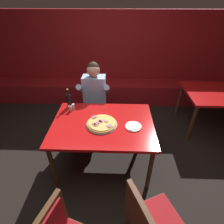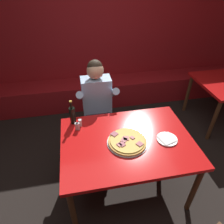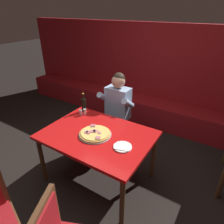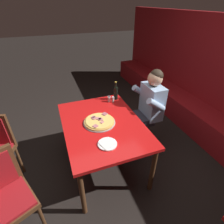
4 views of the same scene
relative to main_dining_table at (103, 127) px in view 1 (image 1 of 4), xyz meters
name	(u,v)px [view 1 (image 1 of 4)]	position (x,y,z in m)	size (l,w,h in m)	color
ground_plane	(104,160)	(0.00, 0.00, -0.67)	(24.00, 24.00, 0.00)	black
booth_wall_panel	(110,57)	(0.00, 2.18, 0.28)	(6.80, 0.16, 1.90)	maroon
booth_bench	(109,92)	(0.00, 1.86, -0.44)	(6.46, 0.48, 0.46)	maroon
main_dining_table	(103,127)	(0.00, 0.00, 0.00)	(1.34, 0.97, 0.75)	#4C2D19
pizza	(102,123)	(-0.01, -0.03, 0.09)	(0.41, 0.41, 0.05)	#9E9EA3
plate_white_paper	(133,126)	(0.40, -0.07, 0.08)	(0.21, 0.21, 0.02)	white
beer_bottle	(69,100)	(-0.53, 0.39, 0.18)	(0.07, 0.07, 0.29)	black
shaker_black_pepper	(73,107)	(-0.45, 0.32, 0.11)	(0.04, 0.04, 0.09)	silver
shaker_parmesan	(71,109)	(-0.48, 0.26, 0.11)	(0.04, 0.04, 0.09)	silver
shaker_red_pepper_flakes	(70,109)	(-0.49, 0.27, 0.11)	(0.04, 0.04, 0.09)	silver
diner_seated_blue_shirt	(94,97)	(-0.20, 0.76, 0.03)	(0.53, 0.53, 1.27)	black
dining_chair_near_right	(151,224)	(0.49, -1.13, -0.11)	(0.58, 0.58, 0.95)	#4C2D19
background_dining_table	(221,97)	(2.01, 0.92, -0.01)	(1.24, 0.89, 0.75)	#4C2D19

